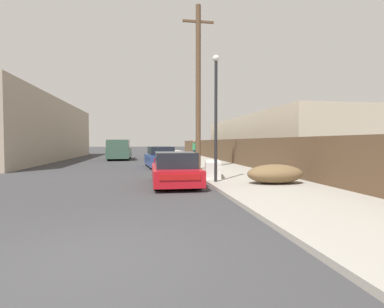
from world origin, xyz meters
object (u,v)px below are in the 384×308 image
Objects in this scene: pickup_truck at (119,150)px; pedestrian at (194,149)px; car_parked_mid at (160,158)px; brush_pile at (275,174)px; utility_pole at (198,86)px; street_lamp at (216,109)px; discarded_fridge at (213,169)px; parked_sports_car_red at (175,170)px; car_parked_far at (161,153)px.

pickup_truck is 7.19m from pedestrian.
brush_pile is (3.82, -9.39, -0.16)m from car_parked_mid.
utility_pole is at bearing 114.34° from pickup_truck.
pickup_truck is at bearing 106.14° from street_lamp.
parked_sports_car_red is (-1.84, -1.36, 0.10)m from discarded_fridge.
utility_pole is at bearing 99.39° from discarded_fridge.
pedestrian reaches higher than brush_pile.
utility_pole is 4.34× the size of brush_pile.
parked_sports_car_red is 15.79m from pedestrian.
pedestrian reaches higher than parked_sports_car_red.
pedestrian is at bearing 58.94° from car_parked_mid.
street_lamp is (1.19, -16.81, 2.36)m from car_parked_far.
discarded_fridge is at bearing -84.38° from car_parked_far.
pedestrian reaches higher than discarded_fridge.
car_parked_mid is at bearing 112.16° from brush_pile.
discarded_fridge is 14.16m from pedestrian.
parked_sports_car_red is 0.87× the size of street_lamp.
brush_pile is at bearing -15.47° from parked_sports_car_red.
parked_sports_car_red is 0.91× the size of car_parked_far.
street_lamp reaches higher than car_parked_mid.
utility_pole reaches higher than discarded_fridge.
pickup_truck is at bearing 102.10° from parked_sports_car_red.
utility_pole is 8.04m from brush_pile.
discarded_fridge is at bearing 127.33° from brush_pile.
car_parked_mid is 2.04× the size of brush_pile.
brush_pile is at bearing -72.83° from car_parked_mid.
pickup_truck is at bearing 111.23° from brush_pile.
pickup_truck reaches higher than brush_pile.
pickup_truck is (-3.53, 17.51, 0.36)m from parked_sports_car_red.
utility_pole reaches higher than car_parked_far.
discarded_fridge is 5.99m from utility_pole.
discarded_fridge is at bearing 108.58° from pickup_truck.
car_parked_far is at bearing 167.09° from pickup_truck.
street_lamp is at bearing 106.34° from pickup_truck.
parked_sports_car_red is 17.87m from pickup_truck.
street_lamp is (-0.31, -5.60, -1.95)m from utility_pole.
discarded_fridge is 0.84× the size of brush_pile.
parked_sports_car_red is at bearing 163.82° from brush_pile.
car_parked_far is 0.96× the size of street_lamp.
discarded_fridge is at bearing 37.20° from parked_sports_car_red.
street_lamp reaches higher than car_parked_far.
pickup_truck is (-3.94, 0.92, 0.33)m from car_parked_far.
car_parked_mid reaches higher than discarded_fridge.
car_parked_mid is at bearing -116.06° from pedestrian.
street_lamp reaches higher than discarded_fridge.
parked_sports_car_red is at bearing -102.25° from pedestrian.
brush_pile is at bearing -22.33° from street_lamp.
pickup_truck is 3.30× the size of pedestrian.
street_lamp is at bearing -88.16° from discarded_fridge.
car_parked_far is 4.06m from pickup_truck.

